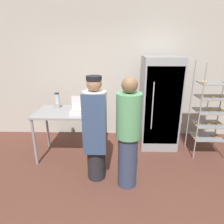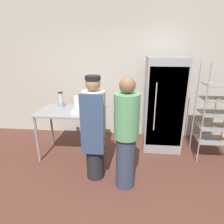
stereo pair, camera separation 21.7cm
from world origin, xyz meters
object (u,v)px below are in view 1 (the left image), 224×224
(refrigerator, at_px, (159,103))
(person_customer, at_px, (128,134))
(baking_rack, at_px, (210,111))
(blender_pitcher, at_px, (57,101))
(person_baker, at_px, (95,129))
(donut_box, at_px, (78,111))
(binder_stack, at_px, (92,104))

(refrigerator, distance_m, person_customer, 1.50)
(baking_rack, distance_m, blender_pitcher, 2.87)
(person_baker, bearing_deg, person_customer, -18.02)
(baking_rack, bearing_deg, refrigerator, 159.32)
(baking_rack, relative_size, person_customer, 1.07)
(donut_box, height_order, blender_pitcher, blender_pitcher)
(person_customer, bearing_deg, donut_box, 139.17)
(person_baker, bearing_deg, refrigerator, 44.80)
(binder_stack, distance_m, person_baker, 0.92)
(refrigerator, distance_m, binder_stack, 1.36)
(baking_rack, height_order, person_customer, baking_rack)
(donut_box, xyz_separation_m, person_customer, (0.84, -0.73, -0.10))
(baking_rack, xyz_separation_m, blender_pitcher, (-2.87, 0.05, 0.15))
(baking_rack, xyz_separation_m, binder_stack, (-2.21, 0.06, 0.10))
(donut_box, relative_size, blender_pitcher, 0.98)
(refrigerator, bearing_deg, binder_stack, -168.38)
(baking_rack, xyz_separation_m, donut_box, (-2.42, -0.26, 0.07))
(blender_pitcher, relative_size, person_customer, 0.17)
(donut_box, distance_m, binder_stack, 0.39)
(person_customer, bearing_deg, binder_stack, 121.01)
(blender_pitcher, distance_m, person_customer, 1.67)
(blender_pitcher, bearing_deg, binder_stack, 1.23)
(baking_rack, relative_size, blender_pitcher, 6.15)
(blender_pitcher, xyz_separation_m, person_customer, (1.29, -1.04, -0.18))
(blender_pitcher, xyz_separation_m, binder_stack, (0.66, 0.01, -0.05))
(donut_box, xyz_separation_m, binder_stack, (0.21, 0.32, 0.03))
(refrigerator, height_order, person_customer, refrigerator)
(refrigerator, xyz_separation_m, binder_stack, (-1.33, -0.27, 0.05))
(binder_stack, bearing_deg, donut_box, -123.16)
(binder_stack, height_order, person_baker, person_baker)
(refrigerator, relative_size, binder_stack, 5.60)
(donut_box, distance_m, person_baker, 0.68)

